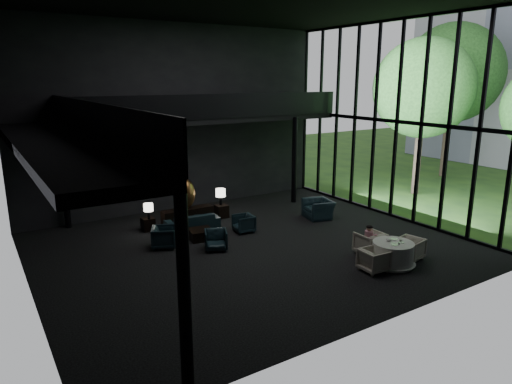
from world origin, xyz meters
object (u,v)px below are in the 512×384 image
table_lamp_left (148,208)px  dining_chair_east (410,248)px  dining_chair_north (370,241)px  child (369,234)px  lounge_armchair_east (244,223)px  coffee_table (201,234)px  dining_table (393,255)px  window_armchair (318,205)px  side_table_right (221,211)px  table_lamp_right (221,193)px  console (188,217)px  lounge_armchair_south (216,239)px  side_table_left (148,224)px  sofa (192,219)px  dining_chair_west (374,259)px  lounge_armchair_west (164,235)px  bronze_urn (186,193)px

table_lamp_left → dining_chair_east: size_ratio=0.77×
dining_chair_north → child: (-0.11, -0.04, 0.29)m
lounge_armchair_east → dining_chair_north: size_ratio=0.76×
coffee_table → dining_table: dining_table is taller
window_armchair → table_lamp_left: bearing=-95.0°
table_lamp_left → window_armchair: window_armchair is taller
side_table_right → coffee_table: 2.73m
table_lamp_right → table_lamp_left: bearing=-176.4°
console → table_lamp_left: table_lamp_left is taller
console → coffee_table: size_ratio=2.54×
side_table_right → lounge_armchair_south: bearing=-121.1°
lounge_armchair_east → coffee_table: size_ratio=0.85×
side_table_left → sofa: 1.70m
coffee_table → dining_chair_east: 7.25m
lounge_armchair_east → window_armchair: bearing=95.0°
table_lamp_right → dining_chair_west: 7.55m
table_lamp_left → dining_table: bearing=-53.5°
lounge_armchair_east → dining_chair_east: 6.08m
lounge_armchair_west → child: bearing=-103.6°
table_lamp_left → coffee_table: size_ratio=0.73×
window_armchair → coffee_table: window_armchair is taller
bronze_urn → dining_chair_east: size_ratio=1.78×
dining_chair_west → child: bearing=-35.4°
side_table_right → dining_chair_north: dining_chair_north is taller
dining_table → dining_chair_north: size_ratio=1.56×
table_lamp_right → lounge_armchair_east: size_ratio=0.98×
side_table_left → coffee_table: (1.30, -1.96, -0.07)m
table_lamp_right → dining_chair_north: (2.20, -6.36, -0.57)m
side_table_right → window_armchair: size_ratio=0.41×
side_table_left → window_armchair: size_ratio=0.38×
table_lamp_right → window_armchair: table_lamp_right is taller
console → table_lamp_left: 1.71m
child → dining_chair_north: bearing=-158.4°
dining_chair_west → side_table_left: bearing=34.6°
table_lamp_left → dining_chair_north: (5.40, -6.16, -0.48)m
dining_table → side_table_right: bearing=106.1°
dining_chair_north → dining_chair_west: bearing=49.9°
bronze_urn → table_lamp_right: 1.62m
lounge_armchair_east → table_lamp_left: bearing=-116.0°
bronze_urn → dining_chair_north: 7.39m
dining_chair_west → coffee_table: bearing=33.8°
side_table_right → dining_chair_east: 7.90m
window_armchair → dining_chair_west: bearing=-10.0°
table_lamp_left → dining_chair_west: (4.49, -7.21, -0.55)m
table_lamp_right → dining_table: bearing=-74.0°
dining_chair_east → dining_chair_west: dining_chair_east is taller
side_table_right → child: 6.71m
console → side_table_right: 1.61m
side_table_left → dining_chair_east: (6.18, -7.31, 0.14)m
table_lamp_left → sofa: table_lamp_left is taller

